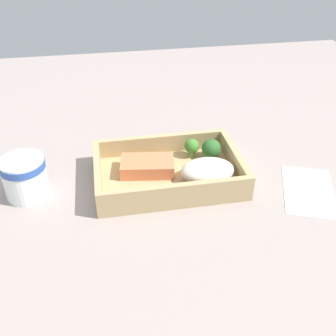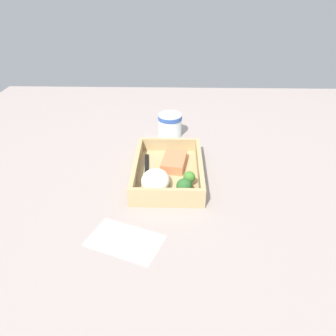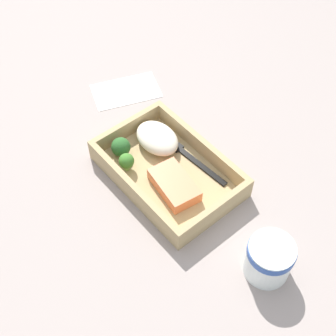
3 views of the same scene
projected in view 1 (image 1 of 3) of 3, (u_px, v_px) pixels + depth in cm
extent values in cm
cube|color=gray|center=(168.00, 183.00, 77.59)|extent=(160.00, 160.00, 2.00)
cube|color=tan|center=(168.00, 177.00, 76.68)|extent=(27.89, 18.50, 1.20)
cube|color=tan|center=(177.00, 194.00, 68.24)|extent=(27.89, 1.20, 3.81)
cube|color=tan|center=(161.00, 144.00, 82.29)|extent=(27.89, 1.20, 3.81)
cube|color=tan|center=(98.00, 173.00, 73.30)|extent=(1.20, 16.10, 3.81)
cube|color=tan|center=(235.00, 159.00, 77.23)|extent=(1.20, 16.10, 3.81)
cube|color=#E2774B|center=(147.00, 166.00, 76.37)|extent=(11.03, 7.50, 2.62)
ellipsoid|color=beige|center=(208.00, 171.00, 73.81)|extent=(10.17, 7.30, 4.04)
cylinder|color=#74A050|center=(191.00, 153.00, 81.31)|extent=(1.17, 1.17, 1.63)
sphere|color=#3F7A2B|center=(192.00, 146.00, 80.37)|extent=(3.07, 3.07, 3.07)
cylinder|color=#759C56|center=(211.00, 155.00, 80.86)|extent=(1.49, 1.49, 1.20)
sphere|color=#2B5E28|center=(211.00, 149.00, 79.92)|extent=(3.92, 3.92, 3.92)
cube|color=black|center=(156.00, 194.00, 70.77)|extent=(12.45, 2.00, 0.44)
cube|color=black|center=(197.00, 188.00, 72.40)|extent=(3.55, 2.44, 0.44)
cylinder|color=white|center=(25.00, 176.00, 71.29)|extent=(7.80, 7.80, 7.65)
cylinder|color=#3356A8|center=(22.00, 164.00, 69.74)|extent=(8.04, 8.04, 1.38)
cube|color=white|center=(308.00, 191.00, 73.86)|extent=(13.97, 17.44, 0.24)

